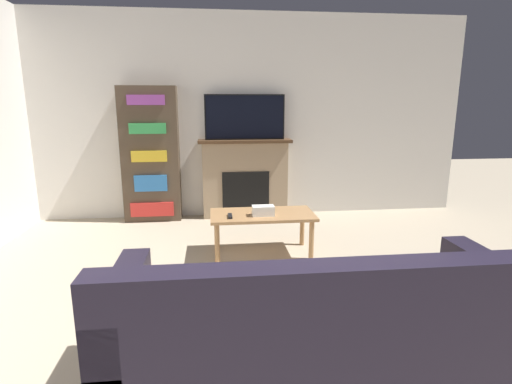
# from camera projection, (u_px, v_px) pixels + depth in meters

# --- Properties ---
(wall_back) EXTENTS (6.31, 0.06, 2.70)m
(wall_back) POSITION_uv_depth(u_px,v_px,m) (236.00, 117.00, 5.39)
(wall_back) COLOR silver
(wall_back) RESTS_ON ground_plane
(fireplace) EXTENTS (1.25, 0.28, 1.06)m
(fireplace) POSITION_uv_depth(u_px,v_px,m) (245.00, 178.00, 5.45)
(fireplace) COLOR tan
(fireplace) RESTS_ON ground_plane
(tv) EXTENTS (1.05, 0.03, 0.59)m
(tv) POSITION_uv_depth(u_px,v_px,m) (245.00, 117.00, 5.25)
(tv) COLOR black
(tv) RESTS_ON fireplace
(couch) EXTENTS (2.22, 0.89, 0.88)m
(couch) POSITION_uv_depth(u_px,v_px,m) (319.00, 340.00, 2.16)
(couch) COLOR black
(couch) RESTS_ON ground_plane
(coffee_table) EXTENTS (1.06, 0.54, 0.44)m
(coffee_table) POSITION_uv_depth(u_px,v_px,m) (262.00, 219.00, 4.11)
(coffee_table) COLOR #A87A4C
(coffee_table) RESTS_ON ground_plane
(tissue_box) EXTENTS (0.22, 0.12, 0.10)m
(tissue_box) POSITION_uv_depth(u_px,v_px,m) (263.00, 211.00, 4.02)
(tissue_box) COLOR white
(tissue_box) RESTS_ON coffee_table
(remote_control) EXTENTS (0.04, 0.15, 0.02)m
(remote_control) POSITION_uv_depth(u_px,v_px,m) (230.00, 216.00, 3.97)
(remote_control) COLOR black
(remote_control) RESTS_ON coffee_table
(bookshelf) EXTENTS (0.73, 0.29, 1.75)m
(bookshelf) POSITION_uv_depth(u_px,v_px,m) (151.00, 155.00, 5.22)
(bookshelf) COLOR #4C3D2D
(bookshelf) RESTS_ON ground_plane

